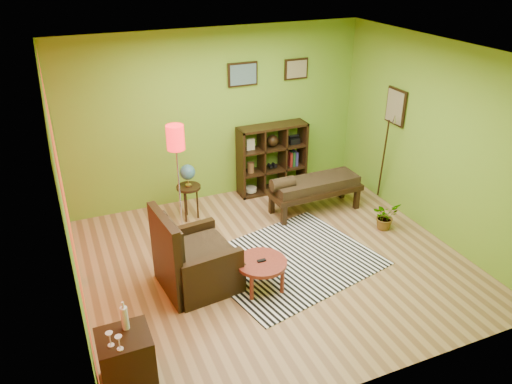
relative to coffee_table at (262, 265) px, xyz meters
name	(u,v)px	position (x,y,z in m)	size (l,w,h in m)	color
ground	(274,262)	(0.38, 0.44, -0.34)	(5.00, 5.00, 0.00)	#A87F52
room_shell	(269,139)	(0.28, 0.45, 1.46)	(5.04, 4.54, 2.82)	#6DA127
zebra_rug	(290,260)	(0.60, 0.38, -0.33)	(2.20, 1.79, 0.01)	white
coffee_table	(262,265)	(0.00, 0.00, 0.00)	(0.64, 0.64, 0.41)	maroon
armchair	(193,263)	(-0.77, 0.37, -0.01)	(1.00, 1.00, 1.10)	black
side_cabinet	(126,359)	(-1.82, -0.89, -0.03)	(0.50, 0.46, 0.91)	black
floor_lamp	(176,148)	(-0.57, 1.64, 1.05)	(0.26, 0.26, 1.71)	silver
globe_table	(188,178)	(-0.33, 2.06, 0.36)	(0.38, 0.38, 0.92)	black
cube_shelf	(273,158)	(1.29, 2.47, 0.26)	(1.20, 0.35, 1.20)	black
bench	(313,186)	(1.56, 1.51, 0.11)	(1.54, 0.57, 0.70)	black
potted_plant	(385,218)	(2.31, 0.60, -0.17)	(0.39, 0.43, 0.33)	#26661E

